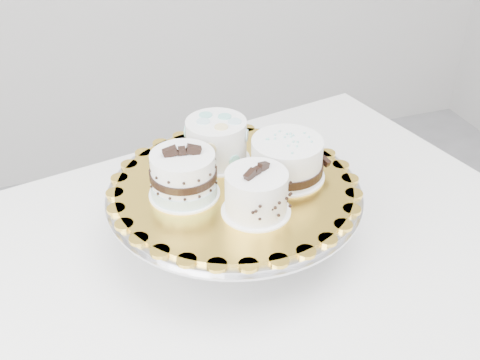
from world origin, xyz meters
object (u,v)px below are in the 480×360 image
object	(u,v)px
cake_swirl	(256,194)
cake_dots	(216,141)
cake_ribbon	(287,160)
cake_board	(234,186)
cake_banded	(183,176)
table	(215,302)
cake_stand	(235,205)

from	to	relation	value
cake_swirl	cake_dots	world-z (taller)	cake_swirl
cake_dots	cake_ribbon	distance (m)	0.12
cake_swirl	cake_ribbon	world-z (taller)	cake_swirl
cake_board	cake_banded	distance (m)	0.09
cake_board	table	bearing A→B (deg)	-139.12
cake_board	cake_banded	size ratio (longest dim) A/B	3.36
cake_dots	cake_board	bearing A→B (deg)	-101.32
cake_banded	cake_dots	size ratio (longest dim) A/B	0.91
cake_board	cake_swirl	world-z (taller)	cake_swirl
cake_swirl	cake_banded	xyz separation A→B (m)	(-0.09, 0.08, 0.00)
cake_stand	cake_ribbon	size ratio (longest dim) A/B	2.75
cake_dots	cake_banded	bearing A→B (deg)	-148.19
cake_board	cake_dots	size ratio (longest dim) A/B	3.07
table	cake_ribbon	distance (m)	0.27
cake_stand	cake_banded	world-z (taller)	cake_banded
cake_stand	cake_board	distance (m)	0.04
cake_ribbon	table	bearing A→B (deg)	174.06
cake_banded	cake_dots	xyz separation A→B (m)	(0.08, 0.08, 0.00)
cake_dots	cake_ribbon	world-z (taller)	cake_dots
table	cake_stand	xyz separation A→B (m)	(0.05, 0.04, 0.16)
cake_stand	cake_dots	xyz separation A→B (m)	(-0.00, 0.08, 0.08)
table	cake_ribbon	world-z (taller)	cake_ribbon
table	cake_stand	bearing A→B (deg)	29.25
cake_stand	cake_dots	size ratio (longest dim) A/B	3.33
cake_swirl	cake_ribbon	size ratio (longest dim) A/B	0.85
table	cake_dots	world-z (taller)	cake_dots
cake_ribbon	cake_dots	bearing A→B (deg)	115.61
cake_swirl	cake_dots	distance (m)	0.16
cake_banded	cake_ribbon	size ratio (longest dim) A/B	0.75
cake_banded	cake_swirl	bearing A→B (deg)	-32.61
cake_stand	cake_dots	world-z (taller)	cake_dots
cake_swirl	cake_dots	size ratio (longest dim) A/B	1.02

